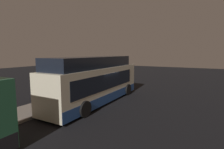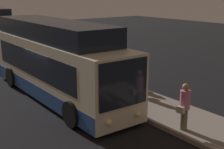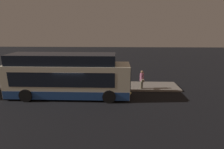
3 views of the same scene
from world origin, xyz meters
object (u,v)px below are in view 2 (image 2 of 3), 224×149
object	(u,v)px
suitcase	(122,88)
sign_post	(72,55)
passenger_boarding	(185,105)
bus_lead	(56,64)
passenger_with_bags	(133,75)
passenger_waiting	(127,71)

from	to	relation	value
suitcase	sign_post	bearing A→B (deg)	-171.45
sign_post	passenger_boarding	bearing A→B (deg)	-0.97
bus_lead	passenger_with_bags	bearing A→B (deg)	52.17
passenger_waiting	suitcase	size ratio (longest dim) A/B	1.72
passenger_with_bags	suitcase	distance (m)	0.81
passenger_waiting	suitcase	world-z (taller)	passenger_waiting
bus_lead	passenger_with_bags	world-z (taller)	bus_lead
passenger_waiting	passenger_with_bags	xyz separation A→B (m)	(1.13, -0.56, 0.11)
passenger_boarding	suitcase	world-z (taller)	passenger_boarding
passenger_boarding	sign_post	xyz separation A→B (m)	(-8.52, 0.14, 0.48)
suitcase	passenger_with_bags	bearing A→B (deg)	59.28
suitcase	sign_post	world-z (taller)	sign_post
passenger_boarding	passenger_waiting	distance (m)	5.72
passenger_waiting	sign_post	distance (m)	3.51
passenger_boarding	passenger_with_bags	size ratio (longest dim) A/B	1.00
passenger_boarding	sign_post	size ratio (longest dim) A/B	0.77
passenger_waiting	passenger_with_bags	distance (m)	1.27
passenger_waiting	sign_post	bearing A→B (deg)	-138.38
bus_lead	passenger_waiting	xyz separation A→B (m)	(1.20, 3.56, -0.67)
suitcase	sign_post	distance (m)	4.12
passenger_boarding	passenger_with_bags	distance (m)	4.48
bus_lead	passenger_with_bags	xyz separation A→B (m)	(2.33, 3.00, -0.56)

